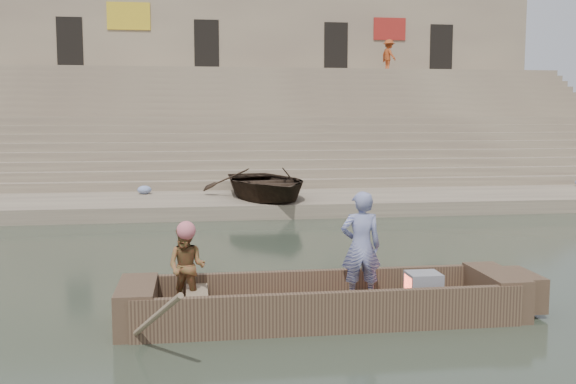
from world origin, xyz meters
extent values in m
plane|color=#2C382A|center=(0.00, 0.00, 0.00)|extent=(120.00, 120.00, 0.00)
cube|color=gray|center=(0.00, 8.00, 0.20)|extent=(32.00, 4.00, 0.40)
cube|color=gray|center=(0.00, 15.50, 1.40)|extent=(32.00, 3.00, 2.80)
cube|color=gray|center=(0.00, 22.50, 2.60)|extent=(32.00, 3.00, 5.20)
cube|color=gray|center=(0.00, 10.25, 0.35)|extent=(32.00, 0.50, 0.70)
cube|color=gray|center=(0.00, 10.75, 0.50)|extent=(32.00, 0.50, 1.00)
cube|color=gray|center=(0.00, 11.25, 0.65)|extent=(32.00, 0.50, 1.30)
cube|color=gray|center=(0.00, 11.75, 0.80)|extent=(32.00, 0.50, 1.60)
cube|color=gray|center=(0.00, 12.25, 0.95)|extent=(32.00, 0.50, 1.90)
cube|color=gray|center=(0.00, 12.75, 1.10)|extent=(32.00, 0.50, 2.20)
cube|color=gray|center=(0.00, 13.25, 1.25)|extent=(32.00, 0.50, 2.50)
cube|color=gray|center=(0.00, 13.75, 1.40)|extent=(32.00, 0.50, 2.80)
cube|color=gray|center=(0.00, 17.25, 1.55)|extent=(32.00, 0.50, 3.10)
cube|color=gray|center=(0.00, 17.75, 1.70)|extent=(32.00, 0.50, 3.40)
cube|color=gray|center=(0.00, 18.25, 1.85)|extent=(32.00, 0.50, 3.70)
cube|color=gray|center=(0.00, 18.75, 2.00)|extent=(32.00, 0.50, 4.00)
cube|color=gray|center=(0.00, 19.25, 2.15)|extent=(32.00, 0.50, 4.30)
cube|color=gray|center=(0.00, 19.75, 2.30)|extent=(32.00, 0.50, 4.60)
cube|color=gray|center=(0.00, 20.25, 2.45)|extent=(32.00, 0.50, 4.90)
cube|color=gray|center=(0.00, 20.75, 2.60)|extent=(32.00, 0.50, 5.20)
cube|color=tan|center=(0.00, 26.50, 5.60)|extent=(32.00, 5.00, 11.20)
cube|color=black|center=(-9.00, 24.05, 6.60)|extent=(1.30, 0.18, 2.60)
cube|color=black|center=(-2.00, 24.05, 6.60)|extent=(1.30, 0.18, 2.60)
cube|color=black|center=(5.00, 24.05, 6.60)|extent=(1.30, 0.18, 2.60)
cube|color=black|center=(11.00, 24.05, 6.60)|extent=(1.30, 0.18, 2.60)
cube|color=gold|center=(-6.00, 23.98, 8.00)|extent=(2.20, 0.10, 1.40)
cube|color=maroon|center=(8.00, 23.98, 7.60)|extent=(1.80, 0.10, 1.20)
cube|color=brown|center=(-1.00, -2.94, 0.11)|extent=(5.00, 1.30, 0.22)
cube|color=brown|center=(-1.00, -3.56, 0.28)|extent=(5.20, 0.12, 0.56)
cube|color=brown|center=(-1.00, -2.32, 0.28)|extent=(5.20, 0.12, 0.56)
cube|color=brown|center=(-3.55, -2.94, 0.30)|extent=(0.50, 1.30, 0.60)
cube|color=brown|center=(1.55, -2.94, 0.30)|extent=(0.50, 1.30, 0.60)
cube|color=brown|center=(1.95, -2.94, 0.32)|extent=(0.35, 0.90, 0.50)
cube|color=#937A5B|center=(-2.75, -2.94, 0.40)|extent=(0.30, 1.20, 0.08)
cylinder|color=#937A5B|center=(-3.40, -3.84, 0.30)|extent=(1.03, 2.10, 1.36)
sphere|color=#CC656D|center=(-2.88, -2.83, 1.29)|extent=(0.26, 0.26, 0.26)
imported|color=navy|center=(-0.45, -2.85, 1.01)|extent=(0.59, 0.41, 1.57)
imported|color=#216322|center=(-2.88, -2.83, 0.79)|extent=(0.66, 0.59, 1.13)
cube|color=gray|center=(0.45, -2.94, 0.42)|extent=(0.46, 0.42, 0.40)
cube|color=#E5593F|center=(0.24, -2.94, 0.42)|extent=(0.04, 0.34, 0.32)
imported|color=#2D2116|center=(-0.68, 7.57, 0.86)|extent=(3.93, 4.95, 0.92)
imported|color=#9F3F1A|center=(7.57, 22.60, 6.04)|extent=(0.92, 1.22, 1.67)
ellipsoid|color=#3F5999|center=(-4.32, 9.23, 0.53)|extent=(0.44, 0.44, 0.26)
camera|label=1|loc=(-2.76, -11.72, 2.83)|focal=41.00mm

